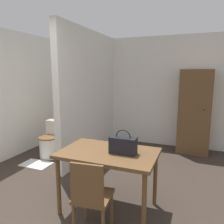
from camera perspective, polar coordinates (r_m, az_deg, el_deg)
wall_back at (r=5.37m, az=5.52°, el=5.50°), size 4.86×0.12×2.50m
wall_left at (r=4.76m, az=-25.49°, el=3.99°), size 0.12×4.72×2.50m
partition_wall at (r=4.46m, az=-5.76°, el=4.57°), size 0.12×2.29×2.50m
dining_table at (r=2.68m, az=-0.92°, el=-11.99°), size 1.15×0.73×0.75m
wooden_chair at (r=2.38m, az=-5.49°, el=-20.90°), size 0.41×0.41×0.84m
toilet at (r=4.64m, az=-15.71°, el=-7.46°), size 0.39×0.54×0.71m
handbag at (r=2.56m, az=2.91°, el=-8.63°), size 0.31×0.14×0.29m
wooden_cabinet at (r=4.90m, az=20.71°, el=0.05°), size 0.64×0.50×1.75m
bath_mat at (r=4.41m, az=-19.22°, el=-12.73°), size 0.54×0.36×0.01m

